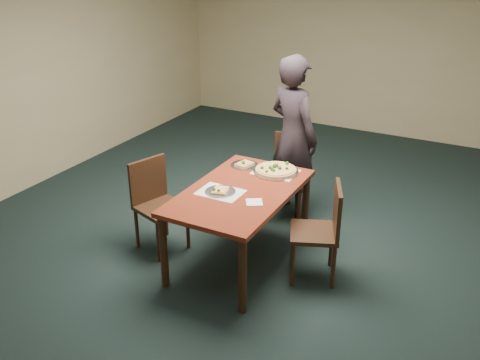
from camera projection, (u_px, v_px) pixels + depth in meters
The scene contains 13 objects.
ground at pixel (245, 241), 5.51m from camera, with size 8.00×8.00×0.00m, color black.
room_shell at pixel (246, 74), 4.79m from camera, with size 8.00×8.00×8.00m.
dining_table at pixel (240, 199), 4.93m from camera, with size 0.90×1.50×0.75m.
chair_far at pixel (290, 170), 5.90m from camera, with size 0.48×0.48×0.91m.
chair_left at pixel (156, 199), 5.25m from camera, with size 0.53×0.53×0.91m.
chair_right at pixel (323, 227), 4.75m from camera, with size 0.55×0.55×0.91m.
diner at pixel (293, 137), 5.79m from camera, with size 0.65×0.43×1.78m, color black.
placemat_main at pixel (276, 172), 5.27m from camera, with size 0.42×0.32×0.00m, color white.
placemat_near at pixel (220, 192), 4.85m from camera, with size 0.40×0.30×0.00m, color white.
pizza_pan at pixel (276, 170), 5.26m from camera, with size 0.45×0.45×0.07m.
slice_plate_near at pixel (220, 191), 4.84m from camera, with size 0.28×0.28×0.05m.
slice_plate_far at pixel (244, 164), 5.41m from camera, with size 0.28×0.28×0.06m.
napkin at pixel (254, 202), 4.66m from camera, with size 0.14×0.14×0.01m, color white.
Camera 1 is at (2.18, -4.23, 2.85)m, focal length 40.00 mm.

